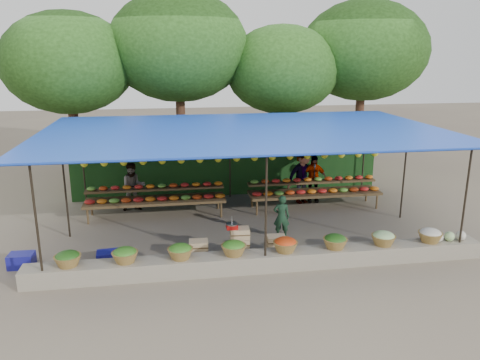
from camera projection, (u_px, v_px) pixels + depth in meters
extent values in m
plane|color=brown|center=(244.00, 226.00, 13.43)|extent=(60.00, 60.00, 0.00)
cube|color=gray|center=(264.00, 261.00, 10.76)|extent=(10.60, 0.55, 0.40)
cylinder|color=black|center=(37.00, 226.00, 9.57)|extent=(0.05, 0.05, 2.80)
cylinder|color=black|center=(266.00, 214.00, 10.30)|extent=(0.05, 0.05, 2.80)
cylinder|color=black|center=(465.00, 203.00, 11.03)|extent=(0.05, 0.05, 2.80)
cylinder|color=black|center=(65.00, 187.00, 12.33)|extent=(0.05, 0.05, 2.80)
cylinder|color=black|center=(404.00, 173.00, 13.79)|extent=(0.05, 0.05, 2.80)
cylinder|color=black|center=(83.00, 162.00, 15.09)|extent=(0.05, 0.05, 2.80)
cylinder|color=black|center=(230.00, 157.00, 15.82)|extent=(0.05, 0.05, 2.80)
cylinder|color=black|center=(364.00, 153.00, 16.55)|extent=(0.05, 0.05, 2.80)
cube|color=#1840BA|center=(244.00, 130.00, 12.69)|extent=(10.80, 6.60, 0.04)
cube|color=#1840BA|center=(259.00, 151.00, 10.83)|extent=(10.80, 2.19, 0.26)
cube|color=#1840BA|center=(234.00, 125.00, 14.64)|extent=(10.80, 2.19, 0.26)
cylinder|color=#949499|center=(237.00, 148.00, 14.23)|extent=(9.60, 0.01, 0.01)
ellipsoid|color=yellow|center=(84.00, 162.00, 13.62)|extent=(0.23, 0.17, 0.30)
ellipsoid|color=yellow|center=(104.00, 162.00, 13.71)|extent=(0.23, 0.17, 0.30)
ellipsoid|color=yellow|center=(124.00, 161.00, 13.79)|extent=(0.23, 0.17, 0.30)
ellipsoid|color=yellow|center=(143.00, 160.00, 13.88)|extent=(0.23, 0.17, 0.30)
ellipsoid|color=yellow|center=(162.00, 160.00, 13.96)|extent=(0.23, 0.17, 0.30)
ellipsoid|color=yellow|center=(181.00, 159.00, 14.05)|extent=(0.23, 0.17, 0.30)
ellipsoid|color=yellow|center=(200.00, 158.00, 14.13)|extent=(0.23, 0.17, 0.30)
ellipsoid|color=yellow|center=(218.00, 158.00, 14.22)|extent=(0.23, 0.17, 0.30)
ellipsoid|color=yellow|center=(237.00, 157.00, 14.30)|extent=(0.23, 0.17, 0.30)
ellipsoid|color=yellow|center=(255.00, 156.00, 14.39)|extent=(0.23, 0.17, 0.30)
ellipsoid|color=yellow|center=(272.00, 156.00, 14.48)|extent=(0.23, 0.17, 0.30)
ellipsoid|color=yellow|center=(290.00, 155.00, 14.56)|extent=(0.23, 0.17, 0.30)
ellipsoid|color=yellow|center=(307.00, 154.00, 14.65)|extent=(0.23, 0.17, 0.30)
ellipsoid|color=yellow|center=(325.00, 154.00, 14.73)|extent=(0.23, 0.17, 0.30)
ellipsoid|color=yellow|center=(342.00, 153.00, 14.82)|extent=(0.23, 0.17, 0.30)
ellipsoid|color=yellow|center=(358.00, 153.00, 14.90)|extent=(0.23, 0.17, 0.30)
ellipsoid|color=yellow|center=(375.00, 152.00, 14.99)|extent=(0.23, 0.17, 0.30)
ellipsoid|color=#245416|center=(67.00, 256.00, 9.99)|extent=(0.52, 0.52, 0.23)
ellipsoid|color=#36751F|center=(125.00, 253.00, 10.18)|extent=(0.52, 0.52, 0.23)
ellipsoid|color=#36751F|center=(180.00, 249.00, 10.36)|extent=(0.52, 0.52, 0.23)
ellipsoid|color=#36751F|center=(234.00, 246.00, 10.54)|extent=(0.52, 0.52, 0.23)
ellipsoid|color=#C33810|center=(285.00, 243.00, 10.73)|extent=(0.52, 0.52, 0.23)
ellipsoid|color=#245416|center=(335.00, 239.00, 10.91)|extent=(0.52, 0.52, 0.23)
ellipsoid|color=#9ECC7F|center=(384.00, 236.00, 11.09)|extent=(0.52, 0.52, 0.23)
ellipsoid|color=beige|center=(430.00, 233.00, 11.27)|extent=(0.52, 0.52, 0.23)
cube|color=#204C1B|center=(229.00, 160.00, 16.10)|extent=(10.60, 0.06, 2.50)
cylinder|color=#3B2215|center=(75.00, 131.00, 17.59)|extent=(0.36, 0.36, 3.97)
ellipsoid|color=#19360E|center=(68.00, 63.00, 16.94)|extent=(4.77, 4.77, 3.69)
cylinder|color=#3B2215|center=(181.00, 120.00, 18.51)|extent=(0.36, 0.36, 4.48)
ellipsoid|color=#19360E|center=(178.00, 47.00, 17.77)|extent=(5.39, 5.39, 4.17)
cylinder|color=#3B2215|center=(281.00, 128.00, 18.94)|extent=(0.36, 0.36, 3.71)
ellipsoid|color=#19360E|center=(282.00, 70.00, 18.33)|extent=(4.47, 4.47, 3.45)
cylinder|color=#3B2215|center=(359.00, 117.00, 19.77)|extent=(0.36, 0.36, 4.35)
ellipsoid|color=#19360E|center=(364.00, 51.00, 19.05)|extent=(5.24, 5.24, 4.05)
cube|color=#45301B|center=(156.00, 200.00, 14.16)|extent=(4.20, 0.95, 0.08)
cube|color=#45301B|center=(155.00, 189.00, 14.37)|extent=(4.20, 0.35, 0.06)
cylinder|color=#45301B|center=(88.00, 216.00, 13.55)|extent=(0.06, 0.06, 0.50)
cylinder|color=#45301B|center=(221.00, 209.00, 14.14)|extent=(0.06, 0.06, 0.50)
cylinder|color=#45301B|center=(92.00, 207.00, 14.31)|extent=(0.06, 0.06, 0.50)
cylinder|color=#45301B|center=(218.00, 201.00, 14.90)|extent=(0.06, 0.06, 0.50)
ellipsoid|color=red|center=(90.00, 202.00, 13.70)|extent=(0.31, 0.26, 0.13)
ellipsoid|color=#62AA34|center=(91.00, 189.00, 14.06)|extent=(0.26, 0.22, 0.12)
ellipsoid|color=orange|center=(102.00, 201.00, 13.75)|extent=(0.31, 0.26, 0.13)
ellipsoid|color=#C33810|center=(103.00, 188.00, 14.11)|extent=(0.26, 0.22, 0.12)
ellipsoid|color=#62AA34|center=(114.00, 201.00, 13.81)|extent=(0.31, 0.26, 0.13)
ellipsoid|color=red|center=(115.00, 188.00, 14.16)|extent=(0.26, 0.22, 0.12)
ellipsoid|color=#C33810|center=(126.00, 200.00, 13.86)|extent=(0.31, 0.26, 0.13)
ellipsoid|color=orange|center=(127.00, 187.00, 14.22)|extent=(0.26, 0.22, 0.12)
ellipsoid|color=red|center=(138.00, 200.00, 13.91)|extent=(0.31, 0.26, 0.13)
ellipsoid|color=red|center=(139.00, 187.00, 14.27)|extent=(0.26, 0.22, 0.12)
ellipsoid|color=orange|center=(150.00, 199.00, 13.97)|extent=(0.31, 0.26, 0.13)
ellipsoid|color=orange|center=(150.00, 186.00, 14.32)|extent=(0.26, 0.22, 0.12)
ellipsoid|color=red|center=(162.00, 198.00, 14.02)|extent=(0.31, 0.26, 0.13)
ellipsoid|color=#62AA34|center=(162.00, 186.00, 14.38)|extent=(0.26, 0.22, 0.12)
ellipsoid|color=orange|center=(174.00, 198.00, 14.07)|extent=(0.31, 0.26, 0.13)
ellipsoid|color=#C33810|center=(173.00, 185.00, 14.43)|extent=(0.26, 0.22, 0.12)
ellipsoid|color=#62AA34|center=(186.00, 197.00, 14.12)|extent=(0.31, 0.26, 0.13)
ellipsoid|color=red|center=(185.00, 185.00, 14.48)|extent=(0.26, 0.22, 0.12)
ellipsoid|color=#C33810|center=(197.00, 197.00, 14.18)|extent=(0.31, 0.26, 0.13)
ellipsoid|color=orange|center=(196.00, 184.00, 14.54)|extent=(0.26, 0.22, 0.12)
ellipsoid|color=red|center=(209.00, 196.00, 14.23)|extent=(0.31, 0.26, 0.13)
ellipsoid|color=red|center=(207.00, 184.00, 14.59)|extent=(0.26, 0.22, 0.12)
ellipsoid|color=orange|center=(220.00, 196.00, 14.28)|extent=(0.31, 0.26, 0.13)
ellipsoid|color=orange|center=(218.00, 183.00, 14.64)|extent=(0.26, 0.22, 0.12)
cube|color=#45301B|center=(314.00, 193.00, 14.92)|extent=(4.20, 0.95, 0.08)
cube|color=#45301B|center=(312.00, 182.00, 15.13)|extent=(4.20, 0.35, 0.06)
cylinder|color=#45301B|center=(257.00, 207.00, 14.31)|extent=(0.06, 0.06, 0.50)
cylinder|color=#45301B|center=(377.00, 201.00, 14.90)|extent=(0.06, 0.06, 0.50)
cylinder|color=#45301B|center=(252.00, 199.00, 15.07)|extent=(0.06, 0.06, 0.50)
cylinder|color=#45301B|center=(366.00, 194.00, 15.66)|extent=(0.06, 0.06, 0.50)
ellipsoid|color=red|center=(257.00, 194.00, 14.46)|extent=(0.31, 0.26, 0.13)
ellipsoid|color=#62AA34|center=(254.00, 182.00, 14.82)|extent=(0.26, 0.22, 0.12)
ellipsoid|color=orange|center=(268.00, 193.00, 14.51)|extent=(0.31, 0.26, 0.13)
ellipsoid|color=#C33810|center=(265.00, 181.00, 14.87)|extent=(0.26, 0.22, 0.12)
ellipsoid|color=#62AA34|center=(279.00, 193.00, 14.57)|extent=(0.31, 0.26, 0.13)
ellipsoid|color=red|center=(276.00, 181.00, 14.92)|extent=(0.26, 0.22, 0.12)
ellipsoid|color=#C33810|center=(290.00, 192.00, 14.62)|extent=(0.31, 0.26, 0.13)
ellipsoid|color=orange|center=(286.00, 180.00, 14.98)|extent=(0.26, 0.22, 0.12)
ellipsoid|color=red|center=(301.00, 192.00, 14.67)|extent=(0.31, 0.26, 0.13)
ellipsoid|color=red|center=(297.00, 180.00, 15.03)|extent=(0.26, 0.22, 0.12)
ellipsoid|color=orange|center=(311.00, 191.00, 14.73)|extent=(0.31, 0.26, 0.13)
ellipsoid|color=orange|center=(308.00, 179.00, 15.08)|extent=(0.26, 0.22, 0.12)
ellipsoid|color=red|center=(322.00, 191.00, 14.78)|extent=(0.31, 0.26, 0.13)
ellipsoid|color=#62AA34|center=(318.00, 179.00, 15.14)|extent=(0.26, 0.22, 0.12)
ellipsoid|color=orange|center=(333.00, 190.00, 14.83)|extent=(0.31, 0.26, 0.13)
ellipsoid|color=#C33810|center=(328.00, 179.00, 15.19)|extent=(0.26, 0.22, 0.12)
ellipsoid|color=#62AA34|center=(343.00, 190.00, 14.89)|extent=(0.31, 0.26, 0.13)
ellipsoid|color=red|center=(339.00, 178.00, 15.24)|extent=(0.26, 0.22, 0.12)
ellipsoid|color=#C33810|center=(354.00, 189.00, 14.94)|extent=(0.31, 0.26, 0.13)
ellipsoid|color=orange|center=(349.00, 178.00, 15.30)|extent=(0.26, 0.22, 0.12)
ellipsoid|color=red|center=(364.00, 189.00, 14.99)|extent=(0.31, 0.26, 0.13)
ellipsoid|color=red|center=(359.00, 177.00, 15.35)|extent=(0.26, 0.22, 0.12)
ellipsoid|color=orange|center=(374.00, 188.00, 15.05)|extent=(0.31, 0.26, 0.13)
ellipsoid|color=orange|center=(369.00, 177.00, 15.40)|extent=(0.26, 0.22, 0.12)
cube|color=tan|center=(199.00, 256.00, 11.21)|extent=(0.47, 0.37, 0.25)
cube|color=tan|center=(199.00, 246.00, 11.14)|extent=(0.47, 0.37, 0.25)
cube|color=tan|center=(240.00, 253.00, 11.36)|extent=(0.47, 0.37, 0.25)
cube|color=tan|center=(240.00, 243.00, 11.29)|extent=(0.47, 0.37, 0.25)
cube|color=tan|center=(240.00, 233.00, 11.22)|extent=(0.47, 0.37, 0.25)
cube|color=tan|center=(276.00, 251.00, 11.50)|extent=(0.47, 0.37, 0.25)
cube|color=tan|center=(276.00, 241.00, 11.43)|extent=(0.47, 0.37, 0.25)
cube|color=#AE0F0D|center=(232.00, 226.00, 11.15)|extent=(0.27, 0.23, 0.11)
cylinder|color=#949499|center=(232.00, 224.00, 11.13)|extent=(0.29, 0.29, 0.03)
cylinder|color=#949499|center=(232.00, 220.00, 11.11)|extent=(0.03, 0.03, 0.20)
imported|color=#1A3A23|center=(281.00, 217.00, 12.47)|extent=(0.48, 0.35, 1.20)
imported|color=slate|center=(133.00, 187.00, 14.63)|extent=(0.83, 0.70, 1.53)
imported|color=slate|center=(303.00, 176.00, 15.31)|extent=(1.35, 1.03, 1.86)
imported|color=slate|center=(313.00, 179.00, 15.46)|extent=(0.96, 0.47, 1.59)
cube|color=navy|center=(108.00, 258.00, 11.02)|extent=(0.55, 0.42, 0.31)
cube|color=navy|center=(22.00, 260.00, 10.85)|extent=(0.58, 0.43, 0.34)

